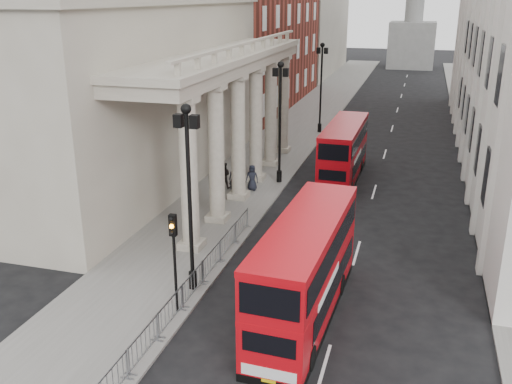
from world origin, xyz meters
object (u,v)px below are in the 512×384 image
(traffic_light, at_px, (174,245))
(lamp_post_south, at_px, (189,187))
(lamp_post_mid, at_px, (280,114))
(bus_far, at_px, (344,151))
(pedestrian_b, at_px, (224,175))
(lamp_post_north, at_px, (321,82))
(bus_near, at_px, (305,268))
(pedestrian_c, at_px, (252,178))
(pedestrian_a, at_px, (234,180))

(traffic_light, bearing_deg, lamp_post_south, 92.84)
(lamp_post_south, bearing_deg, lamp_post_mid, 90.00)
(lamp_post_mid, bearing_deg, bus_far, 28.83)
(lamp_post_south, distance_m, traffic_light, 2.71)
(lamp_post_south, relative_size, pedestrian_b, 4.63)
(lamp_post_north, bearing_deg, pedestrian_b, -100.10)
(bus_far, bearing_deg, pedestrian_b, -147.18)
(lamp_post_south, distance_m, bus_near, 5.92)
(lamp_post_mid, relative_size, bus_near, 0.84)
(lamp_post_mid, xyz_separation_m, pedestrian_b, (-3.27, -2.36, -3.89))
(lamp_post_north, relative_size, pedestrian_c, 4.76)
(lamp_post_south, relative_size, traffic_light, 1.93)
(bus_far, relative_size, pedestrian_c, 5.36)
(lamp_post_mid, xyz_separation_m, bus_near, (5.21, -16.74, -2.71))
(traffic_light, bearing_deg, lamp_post_mid, 90.32)
(lamp_post_north, xyz_separation_m, traffic_light, (0.10, -34.02, -1.80))
(pedestrian_a, bearing_deg, lamp_post_south, -87.20)
(bus_near, height_order, pedestrian_c, bus_near)
(bus_near, bearing_deg, pedestrian_b, 123.09)
(lamp_post_south, distance_m, pedestrian_a, 13.68)
(bus_near, relative_size, pedestrian_b, 5.49)
(lamp_post_north, relative_size, bus_far, 0.89)
(lamp_post_mid, bearing_deg, lamp_post_north, 90.00)
(pedestrian_b, bearing_deg, lamp_post_south, 97.66)
(bus_far, bearing_deg, lamp_post_mid, -150.39)
(lamp_post_south, xyz_separation_m, traffic_light, (0.10, -2.02, -1.80))
(bus_far, relative_size, pedestrian_a, 5.20)
(lamp_post_mid, distance_m, pedestrian_a, 5.49)
(lamp_post_south, relative_size, lamp_post_mid, 1.00)
(lamp_post_north, relative_size, traffic_light, 1.93)
(bus_near, bearing_deg, bus_far, 95.81)
(pedestrian_a, height_order, pedestrian_c, pedestrian_a)
(bus_near, bearing_deg, traffic_light, -163.39)
(lamp_post_south, distance_m, pedestrian_c, 14.33)
(pedestrian_a, distance_m, pedestrian_c, 1.31)
(bus_far, xyz_separation_m, pedestrian_b, (-7.40, -4.63, -1.09))
(lamp_post_north, height_order, bus_near, lamp_post_north)
(lamp_post_south, relative_size, pedestrian_c, 4.76)
(lamp_post_mid, height_order, pedestrian_b, lamp_post_mid)
(traffic_light, distance_m, pedestrian_c, 15.94)
(pedestrian_b, distance_m, pedestrian_c, 1.97)
(lamp_post_north, relative_size, pedestrian_a, 4.62)
(lamp_post_mid, relative_size, pedestrian_b, 4.63)
(lamp_post_mid, distance_m, bus_near, 17.74)
(lamp_post_north, distance_m, bus_far, 14.61)
(bus_near, distance_m, pedestrian_a, 15.63)
(lamp_post_south, bearing_deg, pedestrian_a, 100.23)
(pedestrian_c, bearing_deg, pedestrian_b, 176.53)
(traffic_light, relative_size, pedestrian_b, 2.39)
(lamp_post_mid, height_order, bus_near, lamp_post_mid)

